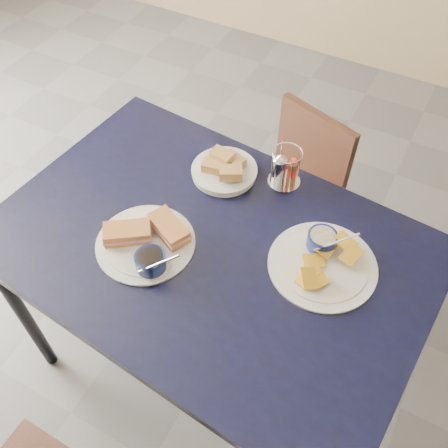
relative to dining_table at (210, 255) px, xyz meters
The scene contains 7 objects.
ground 0.71m from the dining_table, 85.99° to the right, with size 6.00×6.00×0.00m, color #515256.
dining_table is the anchor object (origin of this frame).
chair_far 0.71m from the dining_table, 87.77° to the left, with size 0.45×0.44×0.76m.
sandwich_plate 0.20m from the dining_table, 150.13° to the right, with size 0.32×0.30×0.12m.
plantain_plate 0.35m from the dining_table, 17.55° to the left, with size 0.32×0.32×0.12m.
bread_basket 0.31m from the dining_table, 109.22° to the left, with size 0.22×0.22×0.07m.
condiment_caddy 0.38m from the dining_table, 75.67° to the left, with size 0.11×0.11×0.14m.
Camera 1 is at (0.46, -0.60, 1.97)m, focal length 40.00 mm.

